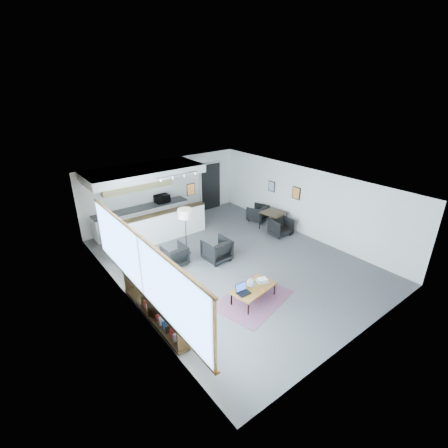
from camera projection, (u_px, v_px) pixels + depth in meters
room at (232, 225)px, 10.22m from camera, size 7.02×9.02×2.62m
window at (141, 268)px, 7.57m from camera, size 0.10×5.95×1.66m
console at (154, 307)px, 8.01m from camera, size 0.35×3.00×0.80m
kitchenette at (146, 199)px, 12.21m from camera, size 4.20×1.96×2.60m
doorway at (210, 186)px, 14.80m from camera, size 1.10×0.12×2.15m
track_light at (178, 175)px, 10.99m from camera, size 1.60×0.07×0.15m
wall_art_lower at (296, 193)px, 12.35m from camera, size 0.03×0.38×0.48m
wall_art_upper at (272, 186)px, 13.31m from camera, size 0.03×0.34×0.44m
kilim_rug at (253, 300)px, 8.81m from camera, size 2.34×1.86×0.01m
coffee_table at (254, 288)px, 8.66m from camera, size 1.34×0.87×0.41m
laptop at (242, 290)px, 8.41m from camera, size 0.35×0.29×0.24m
ceramic_pot at (251, 283)px, 8.62m from camera, size 0.25×0.25×0.25m
book_stack at (262, 280)px, 8.89m from camera, size 0.36×0.32×0.09m
coaster at (263, 291)px, 8.50m from camera, size 0.11×0.11×0.01m
armchair_left at (175, 254)px, 10.41m from camera, size 0.70×0.66×0.72m
armchair_right at (217, 249)px, 10.63m from camera, size 0.81×0.76×0.82m
floor_lamp at (185, 215)px, 10.63m from camera, size 0.58×0.58×1.64m
dining_table at (274, 214)px, 12.83m from camera, size 0.96×0.96×0.71m
dining_chair_near at (281, 227)px, 12.44m from camera, size 0.66×0.63×0.63m
dining_chair_far at (258, 214)px, 13.71m from camera, size 0.77×0.74×0.64m
microwave at (162, 198)px, 13.13m from camera, size 0.59×0.34×0.39m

